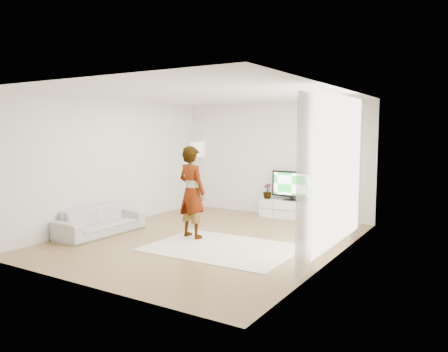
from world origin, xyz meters
The scene contains 17 objects.
floor centered at (0.00, 0.00, 0.00)m, with size 6.00×6.00×0.00m, color #A57D4A.
ceiling centered at (0.00, 0.00, 2.80)m, with size 6.00×6.00×0.00m, color white.
wall_left centered at (-2.50, 0.00, 1.40)m, with size 0.02×6.00×2.80m, color silver.
wall_right centered at (2.50, 0.00, 1.40)m, with size 0.02×6.00×2.80m, color silver.
wall_back centered at (0.00, 3.00, 1.40)m, with size 5.00×0.02×2.80m, color silver.
wall_front centered at (0.00, -3.00, 1.40)m, with size 5.00×0.02×2.80m, color silver.
window centered at (2.48, 0.30, 1.45)m, with size 0.01×2.60×2.50m, color white.
curtain_near centered at (2.40, -1.00, 1.35)m, with size 0.04×0.70×2.60m, color white.
curtain_far centered at (2.40, 1.60, 1.35)m, with size 0.04×0.70×2.60m, color white.
media_console centered at (0.59, 2.76, 0.21)m, with size 1.52×0.43×0.43m.
television centered at (0.59, 2.79, 0.81)m, with size 1.02×0.20×0.71m.
game_console centered at (1.25, 2.76, 0.54)m, with size 0.08×0.18×0.23m.
potted_plant centered at (-0.06, 2.77, 0.62)m, with size 0.21×0.21×0.38m, color #3F7238.
rug centered at (0.59, -0.40, 0.01)m, with size 2.60×1.87×0.01m, color silver.
player centered at (-0.32, -0.06, 0.91)m, with size 0.66×0.43×1.80m, color #334772.
sofa centered at (-2.10, -0.79, 0.27)m, with size 1.87×0.73×0.55m, color silver.
floor_lamp centered at (-2.12, 2.70, 1.53)m, with size 0.40×0.40×1.80m.
Camera 1 is at (4.65, -6.92, 2.12)m, focal length 35.00 mm.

